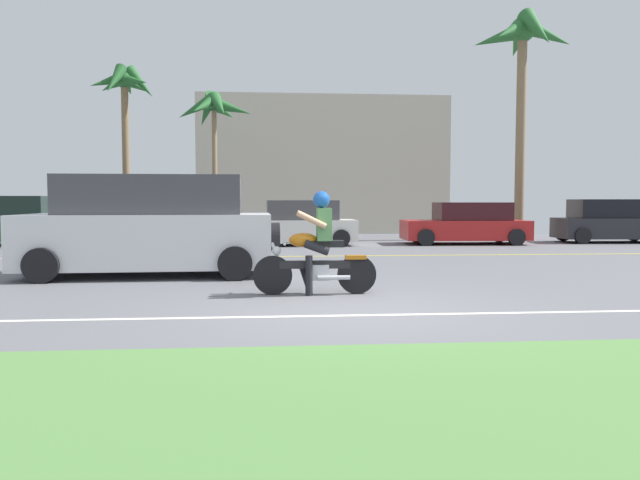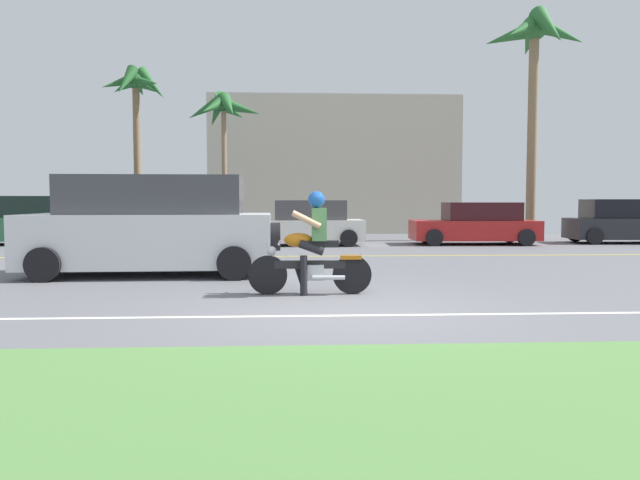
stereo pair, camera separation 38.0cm
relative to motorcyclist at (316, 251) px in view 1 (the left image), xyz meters
name	(u,v)px [view 1 (the left image)]	position (x,y,z in m)	size (l,w,h in m)	color
ground	(329,282)	(0.35, 1.53, -0.71)	(56.00, 30.00, 0.04)	slate
grass_median	(433,414)	(0.35, -5.57, -0.66)	(56.00, 3.80, 0.06)	#548442
lane_line_near	(355,315)	(0.35, -1.85, -0.68)	(50.40, 0.12, 0.01)	silver
lane_line_far	(310,256)	(0.35, 6.62, -0.68)	(50.40, 0.12, 0.01)	yellow
motorcyclist	(316,251)	(0.00, 0.00, 0.00)	(1.95, 0.63, 1.63)	black
suv_nearby	(151,227)	(-3.07, 2.77, 0.27)	(5.01, 2.36, 1.97)	silver
parked_car_0	(9,222)	(-9.38, 11.57, 0.07)	(3.86, 2.18, 1.64)	#2D663D
parked_car_1	(136,224)	(-5.12, 11.07, 0.01)	(4.50, 2.10, 1.50)	navy
parked_car_2	(297,224)	(0.20, 10.70, 0.01)	(4.05, 1.90, 1.50)	white
parked_car_3	(466,224)	(6.04, 10.88, -0.01)	(4.27, 2.10, 1.43)	#AD1E1E
parked_car_4	(608,222)	(11.30, 11.20, 0.03)	(3.77, 1.99, 1.53)	#232328
palm_tree_0	(522,50)	(8.88, 13.25, 6.49)	(3.74, 3.77, 8.67)	#846B4C
palm_tree_1	(214,112)	(-2.72, 13.23, 4.02)	(2.85, 2.78, 5.55)	#846B4C
palm_tree_2	(125,94)	(-6.13, 14.36, 4.84)	(2.57, 2.60, 6.60)	brown
building_far	(321,167)	(1.78, 19.53, 2.42)	(11.36, 4.00, 6.21)	beige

